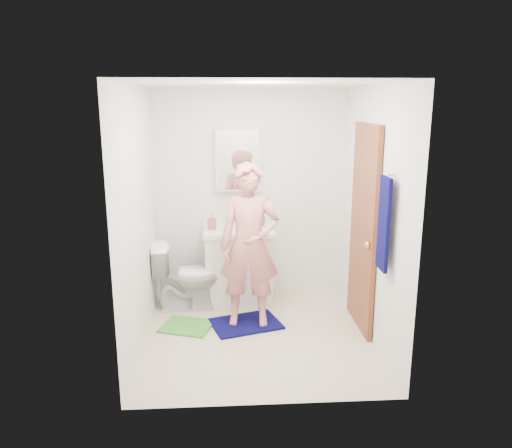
{
  "coord_description": "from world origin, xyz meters",
  "views": [
    {
      "loc": [
        -0.3,
        -4.55,
        2.25
      ],
      "look_at": [
        0.01,
        0.25,
        1.06
      ],
      "focal_mm": 35.0,
      "sensor_mm": 36.0,
      "label": 1
    }
  ],
  "objects": [
    {
      "name": "wall_front",
      "position": [
        0.0,
        -1.21,
        1.2
      ],
      "size": [
        2.2,
        0.02,
        2.4
      ],
      "primitive_type": "cube",
      "color": "white",
      "rests_on": "ground"
    },
    {
      "name": "bath_mat",
      "position": [
        -0.1,
        0.21,
        0.01
      ],
      "size": [
        0.8,
        0.67,
        0.02
      ],
      "primitive_type": "cube",
      "rotation": [
        0.0,
        0.0,
        0.3
      ],
      "color": "#070641",
      "rests_on": "floor"
    },
    {
      "name": "ceiling",
      "position": [
        0.0,
        0.0,
        2.41
      ],
      "size": [
        2.2,
        2.4,
        0.02
      ],
      "primitive_type": "cube",
      "color": "white",
      "rests_on": "ground"
    },
    {
      "name": "wall_left",
      "position": [
        -1.11,
        0.0,
        1.2
      ],
      "size": [
        0.02,
        2.4,
        2.4
      ],
      "primitive_type": "cube",
      "color": "white",
      "rests_on": "ground"
    },
    {
      "name": "faucet",
      "position": [
        -0.15,
        1.09,
        0.91
      ],
      "size": [
        0.03,
        0.03,
        0.12
      ],
      "primitive_type": "cylinder",
      "color": "silver",
      "rests_on": "countertop"
    },
    {
      "name": "man",
      "position": [
        -0.06,
        0.22,
        0.85
      ],
      "size": [
        0.64,
        0.45,
        1.66
      ],
      "primitive_type": "imported",
      "rotation": [
        0.0,
        0.0,
        -0.09
      ],
      "color": "#DB7E7B",
      "rests_on": "bath_mat"
    },
    {
      "name": "medicine_cabinet",
      "position": [
        -0.15,
        1.14,
        1.6
      ],
      "size": [
        0.5,
        0.12,
        0.7
      ],
      "primitive_type": "cube",
      "color": "white",
      "rests_on": "wall_back"
    },
    {
      "name": "floor",
      "position": [
        0.0,
        0.0,
        -0.01
      ],
      "size": [
        2.2,
        2.4,
        0.02
      ],
      "primitive_type": "cube",
      "color": "beige",
      "rests_on": "ground"
    },
    {
      "name": "vanity_cabinet",
      "position": [
        -0.15,
        0.91,
        0.4
      ],
      "size": [
        0.75,
        0.55,
        0.8
      ],
      "primitive_type": "cube",
      "color": "white",
      "rests_on": "floor"
    },
    {
      "name": "mirror_panel",
      "position": [
        -0.15,
        1.08,
        1.6
      ],
      "size": [
        0.46,
        0.01,
        0.66
      ],
      "primitive_type": "cube",
      "color": "white",
      "rests_on": "wall_back"
    },
    {
      "name": "toothbrush_cup",
      "position": [
        0.1,
        1.05,
        0.9
      ],
      "size": [
        0.17,
        0.17,
        0.11
      ],
      "primitive_type": "imported",
      "rotation": [
        0.0,
        0.0,
        0.36
      ],
      "color": "#994598",
      "rests_on": "countertop"
    },
    {
      "name": "green_rug",
      "position": [
        -0.71,
        0.19,
        0.01
      ],
      "size": [
        0.6,
        0.55,
        0.02
      ],
      "primitive_type": "cube",
      "rotation": [
        0.0,
        0.0,
        -0.32
      ],
      "color": "green",
      "rests_on": "floor"
    },
    {
      "name": "door_knob",
      "position": [
        1.03,
        -0.17,
        0.95
      ],
      "size": [
        0.07,
        0.07,
        0.07
      ],
      "primitive_type": "sphere",
      "color": "gold",
      "rests_on": "door"
    },
    {
      "name": "wall_back",
      "position": [
        0.0,
        1.21,
        1.2
      ],
      "size": [
        2.2,
        0.02,
        2.4
      ],
      "primitive_type": "cube",
      "color": "white",
      "rests_on": "ground"
    },
    {
      "name": "sink_basin",
      "position": [
        -0.15,
        0.91,
        0.84
      ],
      "size": [
        0.4,
        0.4,
        0.03
      ],
      "primitive_type": "cylinder",
      "color": "white",
      "rests_on": "countertop"
    },
    {
      "name": "towel_hook",
      "position": [
        1.07,
        -0.57,
        1.67
      ],
      "size": [
        0.06,
        0.02,
        0.02
      ],
      "primitive_type": "cylinder",
      "rotation": [
        0.0,
        1.57,
        0.0
      ],
      "color": "silver",
      "rests_on": "wall_right"
    },
    {
      "name": "soap_dispenser",
      "position": [
        -0.45,
        0.89,
        0.94
      ],
      "size": [
        0.1,
        0.11,
        0.18
      ],
      "primitive_type": "imported",
      "rotation": [
        0.0,
        0.0,
        -0.29
      ],
      "color": "#B55457",
      "rests_on": "countertop"
    },
    {
      "name": "wall_right",
      "position": [
        1.11,
        0.0,
        1.2
      ],
      "size": [
        0.02,
        2.4,
        2.4
      ],
      "primitive_type": "cube",
      "color": "white",
      "rests_on": "ground"
    },
    {
      "name": "countertop",
      "position": [
        -0.15,
        0.91,
        0.83
      ],
      "size": [
        0.79,
        0.59,
        0.05
      ],
      "primitive_type": "cube",
      "color": "white",
      "rests_on": "vanity_cabinet"
    },
    {
      "name": "towel",
      "position": [
        1.03,
        -0.57,
        1.25
      ],
      "size": [
        0.03,
        0.24,
        0.8
      ],
      "primitive_type": "cube",
      "color": "#070641",
      "rests_on": "wall_right"
    },
    {
      "name": "toilet",
      "position": [
        -0.74,
        0.71,
        0.37
      ],
      "size": [
        0.76,
        0.46,
        0.74
      ],
      "primitive_type": "imported",
      "rotation": [
        0.0,
        0.0,
        1.64
      ],
      "color": "white",
      "rests_on": "floor"
    },
    {
      "name": "door",
      "position": [
        1.07,
        0.15,
        1.02
      ],
      "size": [
        0.05,
        0.8,
        2.05
      ],
      "primitive_type": "cube",
      "color": "brown",
      "rests_on": "ground"
    }
  ]
}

